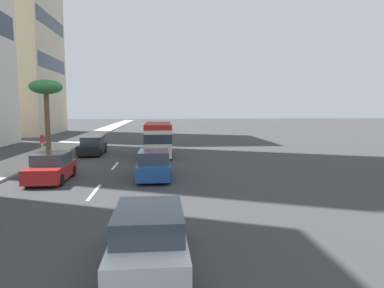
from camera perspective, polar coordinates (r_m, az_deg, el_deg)
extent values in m
plane|color=#38383A|center=(34.34, -10.72, -0.94)|extent=(198.00, 198.00, 0.00)
cube|color=#B2ADA3|center=(35.74, -22.24, -0.90)|extent=(162.00, 3.24, 0.15)
cube|color=silver|center=(17.50, -16.10, -7.77)|extent=(3.20, 0.16, 0.01)
cube|color=silver|center=(24.94, -12.79, -3.59)|extent=(3.20, 0.16, 0.01)
cube|color=black|center=(31.40, -16.37, -0.69)|extent=(4.54, 1.86, 0.79)
cube|color=#38424C|center=(31.55, -16.33, 0.65)|extent=(2.50, 1.71, 0.64)
cylinder|color=black|center=(29.89, -15.27, -1.46)|extent=(0.64, 0.22, 0.64)
cylinder|color=black|center=(30.24, -18.46, -1.48)|extent=(0.64, 0.22, 0.64)
cylinder|color=black|center=(32.65, -14.41, -0.82)|extent=(0.64, 0.22, 0.64)
cylinder|color=black|center=(32.97, -17.35, -0.84)|extent=(0.64, 0.22, 0.64)
cube|color=#1E478C|center=(20.28, -6.40, -4.02)|extent=(4.66, 1.87, 0.81)
cube|color=#38424C|center=(19.93, -6.44, -2.05)|extent=(2.57, 1.72, 0.66)
cylinder|color=black|center=(21.78, -8.59, -4.05)|extent=(0.64, 0.22, 0.64)
cylinder|color=black|center=(21.75, -4.05, -4.02)|extent=(0.64, 0.22, 0.64)
cylinder|color=black|center=(18.95, -9.10, -5.58)|extent=(0.64, 0.22, 0.64)
cylinder|color=black|center=(18.91, -3.86, -5.54)|extent=(0.64, 0.22, 0.64)
cube|color=#A51E1E|center=(20.82, -22.54, -4.23)|extent=(4.15, 1.88, 0.78)
cube|color=#38424C|center=(20.91, -22.45, -2.22)|extent=(2.28, 1.73, 0.64)
cylinder|color=black|center=(19.41, -21.19, -5.64)|extent=(0.64, 0.22, 0.64)
cylinder|color=black|center=(19.96, -25.99, -5.53)|extent=(0.64, 0.22, 0.64)
cylinder|color=black|center=(21.85, -19.35, -4.30)|extent=(0.64, 0.22, 0.64)
cylinder|color=black|center=(22.34, -23.66, -4.25)|extent=(0.64, 0.22, 0.64)
cube|color=silver|center=(9.46, -7.14, -16.11)|extent=(4.51, 1.87, 0.76)
cube|color=#38424C|center=(9.01, -7.25, -12.59)|extent=(2.48, 1.72, 0.62)
cylinder|color=black|center=(10.90, -11.55, -14.44)|extent=(0.64, 0.22, 0.64)
cylinder|color=black|center=(10.85, -2.19, -14.42)|extent=(0.64, 0.22, 0.64)
cylinder|color=black|center=(8.36, -13.78, -21.11)|extent=(0.64, 0.22, 0.64)
cylinder|color=black|center=(8.29, -1.08, -21.17)|extent=(0.64, 0.22, 0.64)
cube|color=silver|center=(29.34, -5.69, 0.56)|extent=(6.93, 2.16, 2.19)
cube|color=#B2261E|center=(29.25, -5.71, 3.10)|extent=(6.93, 2.16, 0.42)
cube|color=#28333D|center=(29.30, -5.70, 1.37)|extent=(6.94, 2.16, 0.73)
cylinder|color=black|center=(31.46, -7.51, -0.75)|extent=(0.84, 0.26, 0.84)
cylinder|color=black|center=(31.44, -3.78, -0.72)|extent=(0.84, 0.26, 0.84)
cylinder|color=black|center=(27.48, -7.84, -1.74)|extent=(0.84, 0.26, 0.84)
cylinder|color=black|center=(27.46, -3.56, -1.70)|extent=(0.84, 0.26, 0.84)
cylinder|color=beige|center=(33.43, -23.86, -0.55)|extent=(0.14, 0.14, 0.86)
cylinder|color=beige|center=(33.58, -23.77, -0.52)|extent=(0.14, 0.14, 0.86)
cube|color=red|center=(33.43, -23.87, 0.77)|extent=(0.37, 0.39, 0.68)
sphere|color=beige|center=(33.40, -23.91, 1.55)|extent=(0.23, 0.23, 0.23)
cylinder|color=brown|center=(34.99, -23.12, 3.57)|extent=(0.46, 0.46, 5.50)
ellipsoid|color=#388442|center=(35.02, -23.34, 8.80)|extent=(3.00, 3.00, 1.35)
cube|color=#2D3847|center=(59.28, -22.39, 12.33)|extent=(13.28, 0.08, 2.20)
cube|color=#2D3847|center=(60.35, -22.64, 18.30)|extent=(13.28, 0.08, 2.20)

